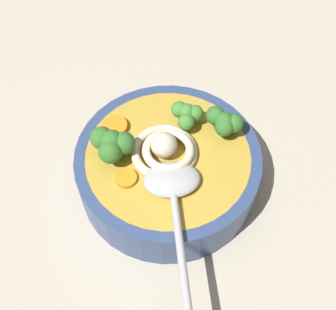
% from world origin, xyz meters
% --- Properties ---
extents(table_slab, '(1.27, 1.27, 0.03)m').
position_xyz_m(table_slab, '(0.00, 0.00, 0.01)').
color(table_slab, '#BCB29E').
rests_on(table_slab, ground).
extents(soup_bowl, '(0.21, 0.21, 0.06)m').
position_xyz_m(soup_bowl, '(0.02, -0.03, 0.06)').
color(soup_bowl, '#334775').
rests_on(soup_bowl, table_slab).
extents(noodle_pile, '(0.08, 0.08, 0.03)m').
position_xyz_m(noodle_pile, '(0.02, -0.03, 0.10)').
color(noodle_pile, beige).
rests_on(noodle_pile, soup_bowl).
extents(soup_spoon, '(0.07, 0.18, 0.02)m').
position_xyz_m(soup_spoon, '(0.03, -0.08, 0.09)').
color(soup_spoon, '#B7B7BC').
rests_on(soup_spoon, soup_bowl).
extents(broccoli_floret_right, '(0.05, 0.04, 0.04)m').
position_xyz_m(broccoli_floret_right, '(-0.04, -0.04, 0.11)').
color(broccoli_floret_right, '#7A9E60').
rests_on(broccoli_floret_right, soup_bowl).
extents(broccoli_floret_front, '(0.04, 0.04, 0.03)m').
position_xyz_m(broccoli_floret_front, '(0.08, 0.00, 0.11)').
color(broccoli_floret_front, '#7A9E60').
rests_on(broccoli_floret_front, soup_bowl).
extents(broccoli_floret_beside_noodles, '(0.04, 0.03, 0.03)m').
position_xyz_m(broccoli_floret_beside_noodles, '(0.04, 0.01, 0.10)').
color(broccoli_floret_beside_noodles, '#7A9E60').
rests_on(broccoli_floret_beside_noodles, soup_bowl).
extents(carrot_slice_far, '(0.02, 0.02, 0.01)m').
position_xyz_m(carrot_slice_far, '(-0.02, -0.07, 0.09)').
color(carrot_slice_far, orange).
rests_on(carrot_slice_far, soup_bowl).
extents(carrot_slice_center, '(0.03, 0.03, 0.01)m').
position_xyz_m(carrot_slice_center, '(-0.04, -0.00, 0.09)').
color(carrot_slice_center, orange).
rests_on(carrot_slice_center, soup_bowl).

